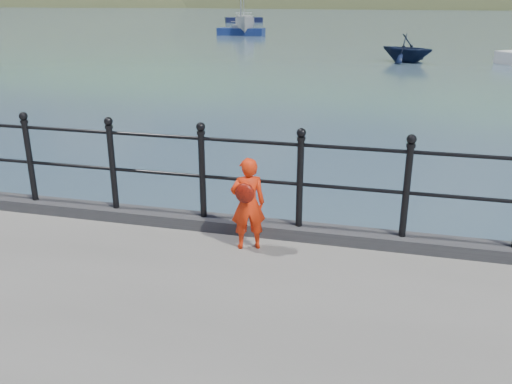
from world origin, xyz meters
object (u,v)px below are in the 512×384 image
(child, at_px, (248,203))
(sailboat_port, at_px, (241,32))
(railing, at_px, (250,168))
(launch_white, at_px, (245,25))
(sailboat_left, at_px, (244,20))
(launch_navy, at_px, (407,48))

(child, height_order, sailboat_port, sailboat_port)
(railing, distance_m, launch_white, 49.73)
(sailboat_left, bearing_deg, sailboat_port, -99.18)
(railing, height_order, launch_white, railing)
(sailboat_port, bearing_deg, sailboat_left, 105.62)
(sailboat_left, distance_m, sailboat_port, 26.94)
(launch_white, relative_size, launch_navy, 1.66)
(sailboat_port, bearing_deg, launch_navy, -50.34)
(sailboat_left, bearing_deg, launch_white, -98.26)
(launch_white, distance_m, sailboat_left, 26.26)
(railing, height_order, sailboat_left, sailboat_left)
(child, distance_m, launch_white, 50.15)
(railing, xyz_separation_m, child, (0.09, -0.43, -0.28))
(launch_navy, distance_m, sailboat_left, 50.54)
(launch_white, height_order, sailboat_left, sailboat_left)
(sailboat_left, bearing_deg, railing, -98.54)
(child, xyz_separation_m, sailboat_left, (-20.31, 73.66, -1.21))
(child, height_order, launch_white, child)
(launch_navy, bearing_deg, launch_white, 64.80)
(launch_navy, relative_size, sailboat_left, 0.40)
(railing, xyz_separation_m, sailboat_left, (-20.23, 73.23, -1.48))
(child, bearing_deg, launch_navy, -116.57)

